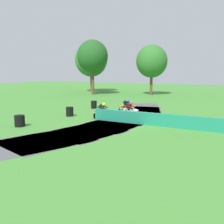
{
  "coord_description": "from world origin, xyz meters",
  "views": [
    {
      "loc": [
        8.44,
        -17.74,
        3.87
      ],
      "look_at": [
        -0.08,
        -1.02,
        0.9
      ],
      "focal_mm": 41.7,
      "sensor_mm": 36.0,
      "label": 1
    }
  ],
  "objects_px": {
    "motorcycle_chase_white": "(130,111)",
    "motorcycle_trailing_orange": "(128,107)",
    "tire_stack_mid_b": "(94,105)",
    "tire_stack_near": "(20,121)",
    "motorcycle_lead_green": "(104,111)",
    "tire_stack_mid_a": "(70,112)"
  },
  "relations": [
    {
      "from": "motorcycle_chase_white",
      "to": "motorcycle_trailing_orange",
      "type": "relative_size",
      "value": 0.98
    },
    {
      "from": "tire_stack_mid_b",
      "to": "motorcycle_chase_white",
      "type": "bearing_deg",
      "value": -32.75
    },
    {
      "from": "motorcycle_chase_white",
      "to": "tire_stack_mid_b",
      "type": "relative_size",
      "value": 2.1
    },
    {
      "from": "motorcycle_chase_white",
      "to": "tire_stack_mid_b",
      "type": "height_order",
      "value": "motorcycle_chase_white"
    },
    {
      "from": "tire_stack_near",
      "to": "motorcycle_lead_green",
      "type": "bearing_deg",
      "value": 51.5
    },
    {
      "from": "motorcycle_trailing_orange",
      "to": "tire_stack_mid_b",
      "type": "relative_size",
      "value": 2.14
    },
    {
      "from": "motorcycle_lead_green",
      "to": "tire_stack_mid_a",
      "type": "distance_m",
      "value": 3.39
    },
    {
      "from": "motorcycle_lead_green",
      "to": "tire_stack_mid_a",
      "type": "xyz_separation_m",
      "value": [
        -3.38,
        0.06,
        -0.26
      ]
    },
    {
      "from": "motorcycle_lead_green",
      "to": "tire_stack_near",
      "type": "relative_size",
      "value": 2.1
    },
    {
      "from": "tire_stack_near",
      "to": "tire_stack_mid_a",
      "type": "height_order",
      "value": "same"
    },
    {
      "from": "motorcycle_trailing_orange",
      "to": "motorcycle_chase_white",
      "type": "bearing_deg",
      "value": -60.84
    },
    {
      "from": "motorcycle_lead_green",
      "to": "motorcycle_trailing_orange",
      "type": "relative_size",
      "value": 0.98
    },
    {
      "from": "tire_stack_near",
      "to": "tire_stack_mid_b",
      "type": "height_order",
      "value": "same"
    },
    {
      "from": "motorcycle_chase_white",
      "to": "motorcycle_lead_green",
      "type": "bearing_deg",
      "value": -141.22
    },
    {
      "from": "motorcycle_lead_green",
      "to": "tire_stack_mid_b",
      "type": "relative_size",
      "value": 2.1
    },
    {
      "from": "motorcycle_lead_green",
      "to": "motorcycle_chase_white",
      "type": "bearing_deg",
      "value": 38.78
    },
    {
      "from": "tire_stack_mid_a",
      "to": "tire_stack_mid_b",
      "type": "xyz_separation_m",
      "value": [
        -0.55,
        4.98,
        -0.0
      ]
    },
    {
      "from": "motorcycle_chase_white",
      "to": "tire_stack_near",
      "type": "bearing_deg",
      "value": -131.78
    },
    {
      "from": "tire_stack_near",
      "to": "tire_stack_mid_a",
      "type": "bearing_deg",
      "value": 83.26
    },
    {
      "from": "motorcycle_lead_green",
      "to": "tire_stack_mid_a",
      "type": "height_order",
      "value": "motorcycle_lead_green"
    },
    {
      "from": "tire_stack_near",
      "to": "tire_stack_mid_b",
      "type": "bearing_deg",
      "value": 89.74
    },
    {
      "from": "motorcycle_chase_white",
      "to": "tire_stack_near",
      "type": "height_order",
      "value": "motorcycle_chase_white"
    }
  ]
}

